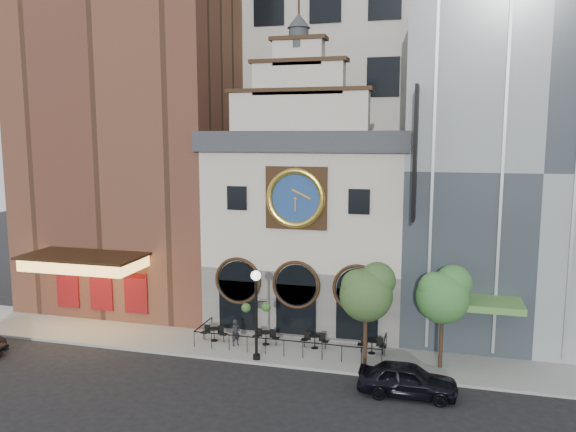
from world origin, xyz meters
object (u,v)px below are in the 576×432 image
(bistro_2, at_px, (315,340))
(tree_right, at_px, (444,293))
(bistro_1, at_px, (266,337))
(pedestrian, at_px, (236,333))
(car_right, at_px, (407,379))
(bistro_3, at_px, (372,345))
(bistro_0, at_px, (214,333))
(tree_left, at_px, (367,291))
(lamppost, at_px, (256,305))

(bistro_2, height_order, tree_right, tree_right)
(bistro_1, height_order, pedestrian, pedestrian)
(bistro_2, height_order, pedestrian, pedestrian)
(bistro_2, distance_m, car_right, 6.86)
(pedestrian, height_order, tree_right, tree_right)
(bistro_1, bearing_deg, bistro_3, 2.24)
(tree_right, bearing_deg, car_right, -114.25)
(bistro_0, relative_size, tree_left, 0.29)
(tree_left, xyz_separation_m, tree_right, (3.82, 0.79, -0.07))
(bistro_2, relative_size, lamppost, 0.32)
(tree_right, bearing_deg, bistro_0, 177.94)
(bistro_0, height_order, bistro_1, same)
(bistro_0, height_order, tree_right, tree_right)
(pedestrian, distance_m, lamppost, 3.28)
(bistro_1, xyz_separation_m, bistro_2, (2.83, 0.19, 0.00))
(car_right, bearing_deg, bistro_2, 50.86)
(bistro_2, distance_m, tree_left, 4.99)
(bistro_3, xyz_separation_m, tree_right, (3.69, -0.89, 3.49))
(bistro_0, relative_size, car_right, 0.34)
(car_right, xyz_separation_m, tree_left, (-2.27, 2.64, 3.39))
(lamppost, bearing_deg, bistro_2, 19.33)
(bistro_3, bearing_deg, bistro_2, -179.14)
(car_right, xyz_separation_m, pedestrian, (-9.81, 3.53, 0.13))
(tree_left, bearing_deg, lamppost, -172.95)
(car_right, bearing_deg, tree_left, 40.12)
(pedestrian, bearing_deg, tree_right, -54.29)
(bistro_3, bearing_deg, bistro_0, -177.33)
(tree_left, height_order, tree_right, tree_left)
(bistro_0, xyz_separation_m, pedestrian, (1.49, -0.37, 0.30))
(car_right, bearing_deg, bistro_3, 25.85)
(bistro_1, relative_size, car_right, 0.34)
(bistro_3, xyz_separation_m, car_right, (2.14, -4.33, 0.17))
(bistro_3, xyz_separation_m, tree_left, (-0.12, -1.68, 3.56))
(pedestrian, bearing_deg, bistro_3, -47.89)
(pedestrian, relative_size, tree_left, 0.28)
(bistro_2, height_order, car_right, car_right)
(bistro_1, bearing_deg, bistro_0, -176.48)
(bistro_1, xyz_separation_m, pedestrian, (-1.63, -0.56, 0.30))
(bistro_0, height_order, lamppost, lamppost)
(bistro_0, bearing_deg, car_right, -19.04)
(bistro_2, distance_m, tree_right, 7.78)
(bistro_3, relative_size, tree_right, 0.29)
(lamppost, bearing_deg, tree_left, -14.72)
(bistro_1, height_order, tree_right, tree_right)
(bistro_3, height_order, pedestrian, pedestrian)
(bistro_1, relative_size, pedestrian, 1.03)
(bistro_0, xyz_separation_m, bistro_1, (3.12, 0.19, 0.00))
(bistro_2, distance_m, lamppost, 4.40)
(bistro_1, xyz_separation_m, tree_left, (5.92, -1.45, 3.56))
(lamppost, distance_m, tree_right, 9.76)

